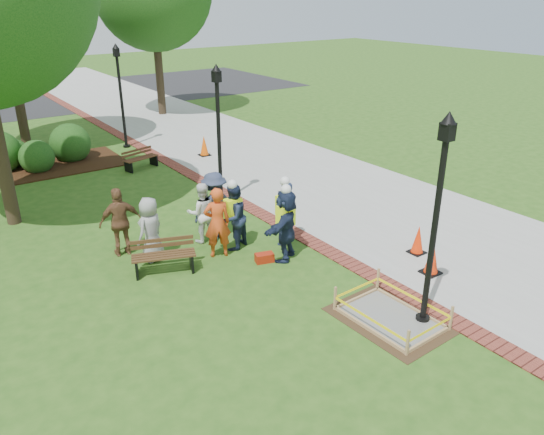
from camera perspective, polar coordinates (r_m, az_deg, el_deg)
ground at (r=12.40m, az=1.35°, el=-6.56°), size 100.00×100.00×0.00m
sidewalk at (r=22.70m, az=-3.68°, el=7.41°), size 6.00×60.00×0.02m
brick_edging at (r=21.24m, az=-11.16°, el=5.92°), size 0.50×60.00×0.03m
mulch_bed at (r=21.77m, az=-24.85°, el=4.62°), size 7.00×3.00×0.05m
parking_lot at (r=36.70m, az=-25.31°, el=11.34°), size 36.00×12.00×0.01m
wet_concrete_pad at (r=11.10m, az=12.69°, el=-9.67°), size 1.77×2.35×0.55m
bench_near at (r=12.79m, az=-11.51°, el=-4.79°), size 1.55×0.97×0.80m
bench_far at (r=20.58m, az=-13.90°, el=5.75°), size 1.40×0.77×0.72m
cone_front at (r=12.96m, az=16.84°, el=-4.27°), size 0.42×0.42×0.82m
cone_back at (r=13.86m, az=15.43°, el=-2.38°), size 0.39×0.39×0.76m
cone_far at (r=21.72m, az=-7.31°, el=7.62°), size 0.42×0.42×0.83m
toolbox at (r=13.07m, az=-0.82°, el=-4.35°), size 0.50×0.36×0.22m
lamp_near at (r=10.23m, az=17.35°, el=1.06°), size 0.28×0.28×4.26m
lamp_mid at (r=16.07m, az=-5.78°, el=9.84°), size 0.28×0.28×4.26m
lamp_far at (r=23.23m, az=-16.01°, el=13.20°), size 0.28×0.28×4.26m
shrub_b at (r=22.22m, az=-27.01°, el=4.52°), size 1.61×1.61×1.61m
shrub_c at (r=21.59m, az=-23.76°, el=4.61°), size 1.26×1.26×1.26m
shrub_d at (r=22.57m, az=-20.64°, el=5.84°), size 1.56×1.56×1.56m
shrub_e at (r=22.56m, az=-25.82°, el=4.99°), size 1.14×1.14×1.14m
casual_person_a at (r=13.21m, az=-12.94°, el=-1.26°), size 0.62×0.54×1.63m
casual_person_b at (r=13.10m, az=-5.91°, el=-0.55°), size 0.67×0.55×1.81m
casual_person_c at (r=13.96m, az=-7.51°, el=0.50°), size 0.60×0.49×1.64m
casual_person_d at (r=13.64m, az=-15.99°, el=-0.47°), size 0.61×0.43×1.77m
casual_person_e at (r=14.08m, az=-6.18°, el=1.24°), size 0.62×0.42×1.84m
hivis_worker_a at (r=12.88m, az=1.47°, el=-0.57°), size 0.69×0.63×1.96m
hivis_worker_b at (r=13.68m, az=1.36°, el=0.70°), size 0.64×0.52×1.86m
hivis_worker_c at (r=13.47m, az=-4.19°, el=0.29°), size 0.65×0.56×1.87m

